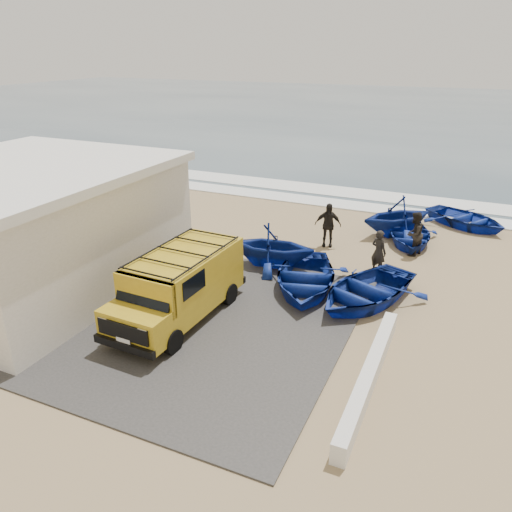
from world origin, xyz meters
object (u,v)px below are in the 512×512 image
(fisherman_front, at_px, (379,252))
(boat_far_left, at_px, (397,216))
(boat_near_left, at_px, (305,278))
(boat_mid_right, at_px, (410,235))
(fisherman_middle, at_px, (414,234))
(parapet, at_px, (369,375))
(boat_mid_left, at_px, (272,246))
(boat_far_right, at_px, (466,219))
(fisherman_back, at_px, (328,225))
(building, at_px, (26,226))
(boat_near_right, at_px, (366,290))
(van, at_px, (180,284))

(fisherman_front, bearing_deg, boat_far_left, -63.92)
(boat_near_left, bearing_deg, boat_mid_right, 50.95)
(fisherman_middle, bearing_deg, parapet, 24.20)
(boat_mid_left, bearing_deg, fisherman_middle, -61.75)
(boat_mid_right, xyz_separation_m, boat_far_right, (2.12, 3.37, 0.03))
(boat_far_left, xyz_separation_m, fisherman_back, (-2.47, -2.62, 0.04))
(parapet, distance_m, fisherman_front, 7.05)
(boat_mid_left, distance_m, boat_mid_right, 6.58)
(fisherman_back, bearing_deg, boat_far_right, 28.97)
(building, bearing_deg, fisherman_front, 27.68)
(boat_near_right, distance_m, boat_mid_right, 6.20)
(van, relative_size, boat_mid_right, 1.42)
(boat_near_left, bearing_deg, parapet, -68.65)
(van, height_order, boat_near_right, van)
(fisherman_front, bearing_deg, boat_far_right, -86.64)
(building, xyz_separation_m, boat_far_left, (11.20, 10.47, -1.25))
(building, height_order, boat_far_right, building)
(boat_mid_right, xyz_separation_m, boat_far_left, (-0.75, 0.90, 0.53))
(building, height_order, fisherman_middle, building)
(boat_near_left, relative_size, boat_near_right, 1.00)
(boat_far_left, height_order, fisherman_back, fisherman_back)
(parapet, height_order, boat_mid_right, boat_mid_right)
(boat_far_right, height_order, fisherman_front, fisherman_front)
(parapet, distance_m, fisherman_back, 9.64)
(boat_mid_left, height_order, fisherman_front, boat_mid_left)
(boat_far_right, bearing_deg, fisherman_middle, -169.64)
(boat_mid_left, relative_size, boat_far_left, 0.96)
(van, relative_size, fisherman_middle, 2.83)
(boat_mid_right, bearing_deg, boat_mid_left, -144.89)
(boat_near_left, xyz_separation_m, fisherman_back, (-0.48, 4.37, 0.50))
(boat_near_left, distance_m, boat_far_left, 7.29)
(boat_far_left, distance_m, fisherman_back, 3.60)
(boat_mid_right, bearing_deg, parapet, -97.81)
(boat_mid_left, bearing_deg, fisherman_back, -31.38)
(boat_mid_right, bearing_deg, boat_near_right, -105.90)
(boat_far_left, height_order, fisherman_front, boat_far_left)
(boat_far_right, xyz_separation_m, fisherman_front, (-2.78, -7.02, 0.46))
(boat_near_right, height_order, boat_far_left, boat_far_left)
(fisherman_middle, bearing_deg, boat_near_left, -9.42)
(boat_mid_left, relative_size, fisherman_front, 1.91)
(building, height_order, parapet, building)
(fisherman_front, bearing_deg, fisherman_back, -12.03)
(boat_far_left, bearing_deg, boat_mid_right, -6.14)
(fisherman_front, bearing_deg, parapet, 124.93)
(fisherman_back, bearing_deg, fisherman_front, -51.71)
(van, xyz_separation_m, boat_mid_left, (1.10, 4.87, -0.32))
(boat_near_left, xyz_separation_m, fisherman_middle, (3.03, 4.84, 0.47))
(boat_mid_right, relative_size, boat_far_left, 1.06)
(boat_mid_left, height_order, boat_far_left, boat_far_left)
(building, xyz_separation_m, boat_near_left, (9.22, 3.47, -1.71))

